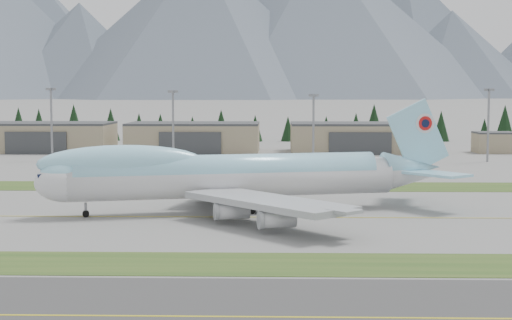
{
  "coord_description": "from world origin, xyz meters",
  "views": [
    {
      "loc": [
        15.34,
        -138.85,
        22.72
      ],
      "look_at": [
        11.15,
        26.0,
        8.0
      ],
      "focal_mm": 55.0,
      "sensor_mm": 36.0,
      "label": 1
    }
  ],
  "objects_px": {
    "hangar_center": "(194,137)",
    "boeing_747_freighter": "(229,175)",
    "hangar_left": "(47,137)",
    "service_vehicle_c": "(406,157)",
    "service_vehicle_b": "(274,161)",
    "hangar_right": "(356,137)",
    "service_vehicle_a": "(161,156)"
  },
  "relations": [
    {
      "from": "hangar_center",
      "to": "service_vehicle_b",
      "type": "bearing_deg",
      "value": -52.53
    },
    {
      "from": "hangar_center",
      "to": "service_vehicle_b",
      "type": "xyz_separation_m",
      "value": [
        29.76,
        -38.83,
        -5.39
      ]
    },
    {
      "from": "boeing_747_freighter",
      "to": "hangar_center",
      "type": "xyz_separation_m",
      "value": [
        -21.69,
        143.86,
        -1.58
      ]
    },
    {
      "from": "service_vehicle_a",
      "to": "hangar_center",
      "type": "bearing_deg",
      "value": 67.98
    },
    {
      "from": "hangar_center",
      "to": "service_vehicle_c",
      "type": "relative_size",
      "value": 10.76
    },
    {
      "from": "hangar_center",
      "to": "service_vehicle_a",
      "type": "relative_size",
      "value": 13.32
    },
    {
      "from": "hangar_center",
      "to": "service_vehicle_c",
      "type": "height_order",
      "value": "hangar_center"
    },
    {
      "from": "hangar_center",
      "to": "boeing_747_freighter",
      "type": "bearing_deg",
      "value": -81.43
    },
    {
      "from": "boeing_747_freighter",
      "to": "service_vehicle_c",
      "type": "distance_m",
      "value": 135.19
    },
    {
      "from": "service_vehicle_a",
      "to": "service_vehicle_c",
      "type": "bearing_deg",
      "value": 2.7
    },
    {
      "from": "hangar_left",
      "to": "boeing_747_freighter",
      "type": "bearing_deg",
      "value": -61.94
    },
    {
      "from": "hangar_right",
      "to": "service_vehicle_a",
      "type": "relative_size",
      "value": 13.32
    },
    {
      "from": "service_vehicle_a",
      "to": "boeing_747_freighter",
      "type": "bearing_deg",
      "value": -73.64
    },
    {
      "from": "boeing_747_freighter",
      "to": "hangar_left",
      "type": "height_order",
      "value": "boeing_747_freighter"
    },
    {
      "from": "hangar_left",
      "to": "service_vehicle_b",
      "type": "height_order",
      "value": "hangar_left"
    },
    {
      "from": "service_vehicle_c",
      "to": "hangar_left",
      "type": "bearing_deg",
      "value": -164.06
    },
    {
      "from": "hangar_left",
      "to": "service_vehicle_c",
      "type": "distance_m",
      "value": 131.5
    },
    {
      "from": "hangar_right",
      "to": "service_vehicle_c",
      "type": "bearing_deg",
      "value": -53.01
    },
    {
      "from": "boeing_747_freighter",
      "to": "service_vehicle_b",
      "type": "relative_size",
      "value": 22.1
    },
    {
      "from": "hangar_right",
      "to": "service_vehicle_b",
      "type": "distance_m",
      "value": 49.51
    },
    {
      "from": "boeing_747_freighter",
      "to": "service_vehicle_b",
      "type": "xyz_separation_m",
      "value": [
        8.07,
        105.03,
        -6.97
      ]
    },
    {
      "from": "boeing_747_freighter",
      "to": "hangar_right",
      "type": "height_order",
      "value": "boeing_747_freighter"
    },
    {
      "from": "boeing_747_freighter",
      "to": "hangar_center",
      "type": "relative_size",
      "value": 1.68
    },
    {
      "from": "hangar_left",
      "to": "service_vehicle_a",
      "type": "height_order",
      "value": "hangar_left"
    },
    {
      "from": "boeing_747_freighter",
      "to": "service_vehicle_a",
      "type": "xyz_separation_m",
      "value": [
        -30.89,
        123.52,
        -6.97
      ]
    },
    {
      "from": "boeing_747_freighter",
      "to": "service_vehicle_b",
      "type": "distance_m",
      "value": 105.57
    },
    {
      "from": "service_vehicle_a",
      "to": "service_vehicle_b",
      "type": "xyz_separation_m",
      "value": [
        38.96,
        -18.49,
        0.0
      ]
    },
    {
      "from": "service_vehicle_a",
      "to": "service_vehicle_c",
      "type": "relative_size",
      "value": 0.81
    },
    {
      "from": "service_vehicle_b",
      "to": "hangar_left",
      "type": "bearing_deg",
      "value": 89.38
    },
    {
      "from": "hangar_center",
      "to": "hangar_right",
      "type": "distance_m",
      "value": 60.0
    },
    {
      "from": "boeing_747_freighter",
      "to": "service_vehicle_c",
      "type": "xyz_separation_m",
      "value": [
        53.2,
        124.09,
        -6.97
      ]
    },
    {
      "from": "hangar_left",
      "to": "service_vehicle_c",
      "type": "height_order",
      "value": "hangar_left"
    }
  ]
}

